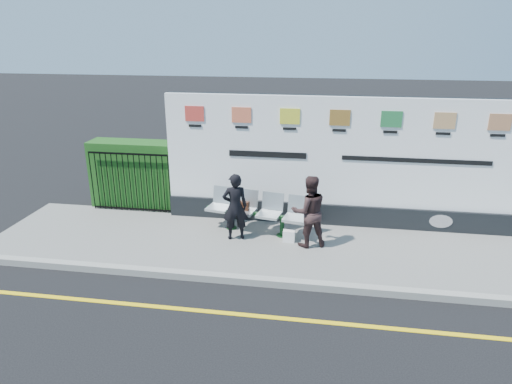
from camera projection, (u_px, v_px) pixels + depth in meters
ground at (302, 320)px, 7.47m from camera, size 80.00×80.00×0.00m
pavement at (310, 249)px, 9.77m from camera, size 14.00×3.00×0.12m
kerb at (306, 285)px, 8.37m from camera, size 14.00×0.18×0.14m
yellow_line at (302, 320)px, 7.46m from camera, size 14.00×0.10×0.01m
billboard at (336, 171)px, 10.50m from camera, size 8.00×0.30×3.00m
hedge at (137, 174)px, 11.81m from camera, size 2.35×0.70×1.70m
railing at (130, 182)px, 11.42m from camera, size 2.05×0.06×1.54m
bench at (256, 222)px, 10.37m from camera, size 2.41×1.03×0.50m
woman_left at (235, 207)px, 9.89m from camera, size 0.63×0.51×1.50m
woman_right at (309, 211)px, 9.55m from camera, size 0.90×0.80×1.56m
handbag_brown at (244, 206)px, 10.35m from camera, size 0.27×0.15×0.20m
carrier_bag_white at (289, 236)px, 9.94m from camera, size 0.26×0.15×0.26m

